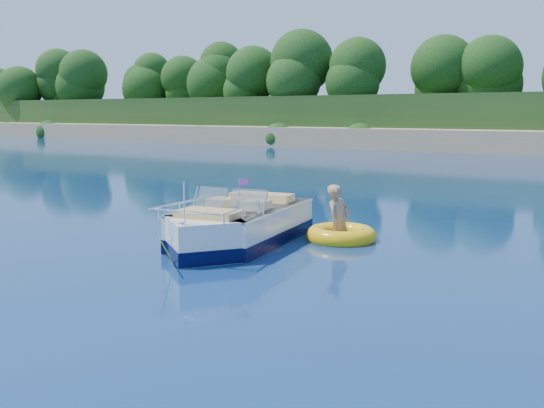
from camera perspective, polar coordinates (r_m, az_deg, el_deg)
name	(u,v)px	position (r m, az deg, el deg)	size (l,w,h in m)	color
ground	(172,315)	(8.30, -9.40, -10.30)	(160.00, 160.00, 0.00)	#0A234A
motorboat	(236,229)	(12.35, -3.40, -2.34)	(2.34, 5.06, 1.69)	white
tow_tube	(341,235)	(12.89, 6.52, -2.95)	(1.68, 1.68, 0.39)	yellow
boy	(339,241)	(12.82, 6.34, -3.47)	(0.61, 0.40, 1.67)	tan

